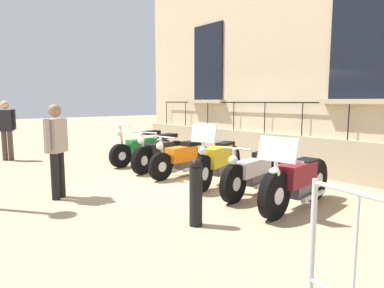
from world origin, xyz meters
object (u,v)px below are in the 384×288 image
pedestrian_walking (56,146)px  motorcycle_green (143,149)px  bollard (196,192)px  pedestrian_standing (6,127)px  motorcycle_yellow (219,161)px  motorcycle_orange (183,158)px  motorcycle_black (160,153)px  motorcycle_maroon (297,181)px  motorcycle_white (255,172)px

pedestrian_walking → motorcycle_green: bearing=-146.8°
bollard → pedestrian_standing: pedestrian_standing is taller
motorcycle_yellow → motorcycle_orange: bearing=-84.7°
motorcycle_black → motorcycle_yellow: 2.04m
pedestrian_standing → pedestrian_walking: pedestrian_standing is taller
motorcycle_green → motorcycle_maroon: 4.91m
motorcycle_orange → pedestrian_walking: (2.80, 0.02, 0.52)m
motorcycle_maroon → pedestrian_walking: 4.08m
motorcycle_black → motorcycle_yellow: (-0.06, 2.04, 0.05)m
motorcycle_orange → bollard: (1.79, 2.56, 0.06)m
motorcycle_yellow → motorcycle_maroon: (0.19, 1.96, -0.02)m
motorcycle_white → pedestrian_standing: 7.42m
pedestrian_walking → motorcycle_orange: bearing=-179.7°
motorcycle_yellow → pedestrian_standing: bearing=-65.4°
pedestrian_standing → motorcycle_maroon: bearing=107.8°
motorcycle_maroon → motorcycle_orange: bearing=-91.8°
motorcycle_black → motorcycle_orange: size_ratio=1.03×
motorcycle_black → pedestrian_walking: pedestrian_walking is taller
motorcycle_black → motorcycle_white: (-0.03, 3.01, -0.02)m
pedestrian_walking → pedestrian_standing: bearing=-92.1°
motorcycle_white → pedestrian_standing: bearing=-68.7°
motorcycle_black → motorcycle_maroon: 4.00m
motorcycle_maroon → pedestrian_walking: pedestrian_walking is taller
motorcycle_black → pedestrian_walking: 3.05m
motorcycle_orange → motorcycle_white: bearing=92.0°
motorcycle_white → pedestrian_standing: size_ratio=1.21×
motorcycle_maroon → pedestrian_standing: bearing=-72.2°
motorcycle_white → pedestrian_standing: (2.69, -6.89, 0.57)m
motorcycle_yellow → motorcycle_maroon: motorcycle_yellow is taller
bollard → pedestrian_standing: bearing=-83.7°
motorcycle_maroon → motorcycle_yellow: bearing=-95.6°
motorcycle_green → motorcycle_black: size_ratio=1.05×
motorcycle_maroon → bollard: (1.70, -0.46, 0.02)m
bollard → motorcycle_orange: bearing=-124.9°
motorcycle_yellow → motorcycle_green: bearing=-90.0°
motorcycle_orange → pedestrian_walking: size_ratio=1.18×
pedestrian_standing → bollard: bearing=96.3°
motorcycle_black → pedestrian_walking: (2.84, 0.99, 0.51)m
bollard → pedestrian_walking: pedestrian_walking is taller
motorcycle_yellow → bollard: 2.41m
motorcycle_maroon → pedestrian_standing: (2.52, -7.88, 0.52)m
motorcycle_yellow → bollard: size_ratio=2.22×
pedestrian_standing → motorcycle_green: bearing=132.4°
motorcycle_maroon → pedestrian_walking: bearing=-48.1°
motorcycle_orange → pedestrian_standing: size_ratio=1.14×
motorcycle_black → motorcycle_white: motorcycle_black is taller
motorcycle_orange → pedestrian_standing: bearing=-61.7°
motorcycle_orange → pedestrian_walking: 2.84m
motorcycle_black → motorcycle_white: size_ratio=0.96×
motorcycle_yellow → motorcycle_white: size_ratio=0.99×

